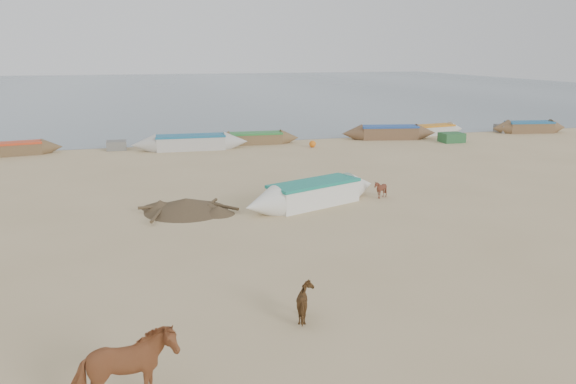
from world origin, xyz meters
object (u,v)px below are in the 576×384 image
(calf_right, at_px, (307,303))
(cow_adult, at_px, (125,371))
(calf_front, at_px, (380,189))
(near_canoe, at_px, (314,193))

(calf_right, bearing_deg, cow_adult, 112.06)
(cow_adult, xyz_separation_m, calf_front, (10.35, 12.06, -0.36))
(near_canoe, bearing_deg, calf_right, -130.78)
(calf_front, xyz_separation_m, calf_right, (-6.32, -9.69, 0.02))
(calf_right, relative_size, near_canoe, 0.12)
(cow_adult, xyz_separation_m, near_canoe, (7.31, 11.80, -0.26))
(cow_adult, xyz_separation_m, calf_right, (4.03, 2.37, -0.34))
(cow_adult, relative_size, near_canoe, 0.27)
(calf_right, height_order, near_canoe, near_canoe)
(calf_right, xyz_separation_m, near_canoe, (3.28, 9.43, 0.08))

